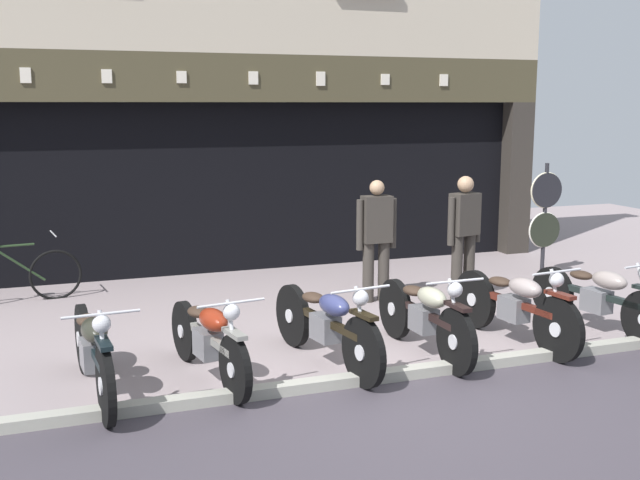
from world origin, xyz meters
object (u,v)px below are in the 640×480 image
Objects in this scene: motorcycle_center_left at (326,323)px; advert_board_far at (76,165)px; motorcycle_right at (598,296)px; advert_board_near at (144,172)px; motorcycle_left at (209,338)px; motorcycle_center at (425,315)px; salesman_left at (376,235)px; motorcycle_center_right at (515,305)px; shopkeeper_center at (464,232)px; leaning_bicycle at (11,276)px; tyre_sign_pole at (545,212)px; motorcycle_far_left at (93,350)px.

motorcycle_center_left is 2.10× the size of advert_board_far.
advert_board_near is at bearing -54.95° from motorcycle_right.
motorcycle_center is (2.25, -0.03, 0.02)m from motorcycle_left.
motorcycle_center is at bearing 79.51° from salesman_left.
motorcycle_center_right is (2.16, -0.04, 0.00)m from motorcycle_center_left.
motorcycle_center_left reaches higher than motorcycle_right.
motorcycle_center is at bearing 36.65° from shopkeeper_center.
motorcycle_center_left is 2.16m from motorcycle_center_right.
motorcycle_left is at bearing -90.86° from advert_board_near.
motorcycle_left is at bearing 19.52° from leaning_bicycle.
motorcycle_left is 1.09× the size of leaning_bicycle.
motorcycle_center_right is at bearing 170.11° from motorcycle_center_left.
salesman_left reaches higher than motorcycle_center.
advert_board_near reaches higher than motorcycle_right.
leaning_bicycle is (-6.31, 3.68, -0.05)m from motorcycle_right.
advert_board_near is at bearing -99.54° from motorcycle_left.
shopkeeper_center reaches higher than motorcycle_right.
tyre_sign_pole is (5.69, 2.69, 0.57)m from motorcycle_left.
motorcycle_center_left is at bearing -149.29° from tyre_sign_pole.
motorcycle_center_left is 4.76m from leaning_bicycle.
advert_board_near is 0.52× the size of leaning_bicycle.
leaning_bicycle reaches higher than motorcycle_left.
motorcycle_right is 1.13× the size of leaning_bicycle.
motorcycle_center_right is at bearing 170.96° from motorcycle_left.
advert_board_near is at bearing -43.30° from salesman_left.
shopkeeper_center is 5.57m from advert_board_far.
motorcycle_left is 1.12× the size of tyre_sign_pole.
motorcycle_center_left is 3.31m from motorcycle_right.
advert_board_near reaches higher than leaning_bicycle.
salesman_left reaches higher than motorcycle_far_left.
advert_board_near is at bearing -66.66° from motorcycle_center.
advert_board_near is at bearing -107.08° from motorcycle_far_left.
motorcycle_center_right reaches higher than motorcycle_far_left.
motorcycle_right is at bearing 176.40° from motorcycle_center_right.
advert_board_near reaches higher than motorcycle_center_left.
motorcycle_left is 1.16× the size of shopkeeper_center.
motorcycle_center is 4.42m from tyre_sign_pole.
salesman_left is at bearing -79.71° from motorcycle_center_right.
advert_board_near is 0.92× the size of advert_board_far.
motorcycle_center_right is at bearing -130.74° from tyre_sign_pole.
motorcycle_center_right is 1.26× the size of salesman_left.
tyre_sign_pole reaches higher than motorcycle_center.
advert_board_near is (-3.73, 2.89, 0.66)m from shopkeeper_center.
motorcycle_left is 3.50m from salesman_left.
motorcycle_right is at bearing 130.78° from salesman_left.
salesman_left reaches higher than motorcycle_right.
motorcycle_far_left is 3.29m from motorcycle_center.
shopkeeper_center is at bearing -77.12° from motorcycle_right.
motorcycle_center_right is 1.15× the size of leaning_bicycle.
leaning_bicycle is (-1.82, 3.71, -0.05)m from motorcycle_left.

